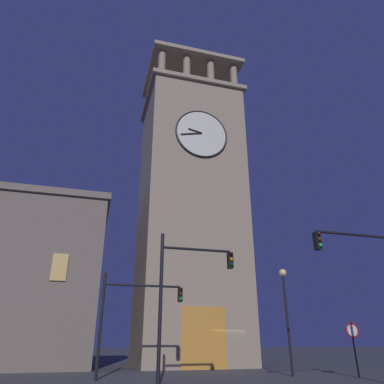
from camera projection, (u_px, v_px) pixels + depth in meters
ground_plane at (225, 368)px, 24.89m from camera, size 200.00×200.00×0.00m
clocktower at (190, 211)px, 31.75m from camera, size 8.99×8.20×29.66m
traffic_signal_near at (184, 284)px, 15.86m from camera, size 3.49×0.41×6.33m
traffic_signal_mid at (132, 307)px, 18.71m from camera, size 4.32×0.41×5.10m
traffic_signal_far at (375, 275)px, 15.08m from camera, size 3.96×0.41×6.53m
street_lamp at (285, 300)px, 20.54m from camera, size 0.44×0.44×5.72m
no_horn_sign at (353, 334)px, 19.18m from camera, size 0.78×0.14×2.68m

